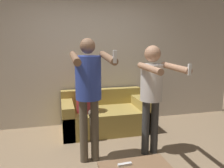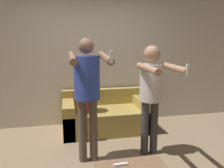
% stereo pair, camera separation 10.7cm
% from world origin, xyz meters
% --- Properties ---
extents(wall_back, '(6.40, 0.06, 2.70)m').
position_xyz_m(wall_back, '(0.00, 1.86, 1.35)').
color(wall_back, beige).
rests_on(wall_back, ground_plane).
extents(couch, '(1.58, 0.85, 0.72)m').
position_xyz_m(couch, '(0.21, 1.40, 0.26)').
color(couch, '#AD9347').
rests_on(couch, ground_plane).
extents(person_standing_left, '(0.46, 0.82, 1.67)m').
position_xyz_m(person_standing_left, '(-0.24, 0.32, 1.07)').
color(person_standing_left, brown).
rests_on(person_standing_left, ground_plane).
extents(person_standing_right, '(0.43, 0.79, 1.58)m').
position_xyz_m(person_standing_right, '(0.65, 0.32, 0.99)').
color(person_standing_right, '#383838').
rests_on(person_standing_right, ground_plane).
extents(person_seated, '(0.32, 0.54, 1.13)m').
position_xyz_m(person_seated, '(-0.17, 1.22, 0.62)').
color(person_seated, brown).
rests_on(person_seated, ground_plane).
extents(remote_far, '(0.15, 0.04, 0.02)m').
position_xyz_m(remote_far, '(0.01, -0.46, 0.37)').
color(remote_far, white).
rests_on(remote_far, coffee_table).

